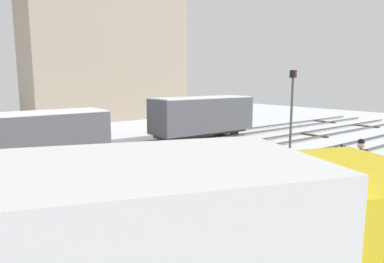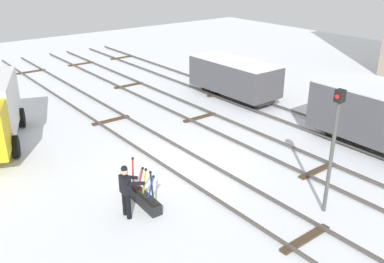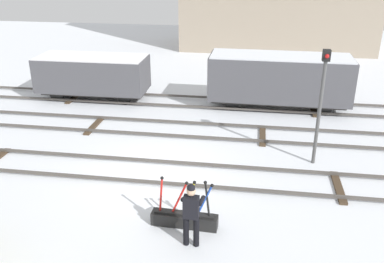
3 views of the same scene
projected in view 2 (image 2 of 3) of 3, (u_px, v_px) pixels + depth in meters
The scene contains 8 objects.
ground_plane at pixel (183, 165), 16.22m from camera, with size 60.00×60.00×0.00m, color silver.
track_main_line at pixel (182, 162), 16.18m from camera, with size 44.00×1.94×0.18m.
track_siding_near at pixel (251, 139), 18.26m from camera, with size 44.00×1.94×0.18m.
track_siding_far at pixel (301, 121), 20.20m from camera, with size 44.00×1.94×0.18m.
switch_lever_frame at pixel (143, 197), 13.58m from camera, with size 1.81×0.44×1.45m.
rail_worker at pixel (126, 188), 12.66m from camera, with size 0.55×0.67×1.76m.
signal_post at pixel (333, 140), 12.38m from camera, with size 0.24×0.32×3.99m.
freight_car_back_track at pixel (234, 77), 23.25m from camera, with size 5.33×2.20×2.17m.
Camera 2 is at (11.65, -8.56, 7.47)m, focal length 39.32 mm.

